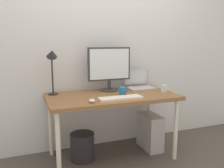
{
  "coord_description": "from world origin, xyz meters",
  "views": [
    {
      "loc": [
        -0.89,
        -2.35,
        1.28
      ],
      "look_at": [
        0.0,
        0.0,
        0.83
      ],
      "focal_mm": 38.5,
      "sensor_mm": 36.0,
      "label": 1
    }
  ],
  "objects_px": {
    "monitor": "(109,67)",
    "coffee_mug": "(123,91)",
    "desk_lamp": "(52,61)",
    "wastebasket": "(82,147)",
    "desk": "(112,101)",
    "mouse": "(92,101)",
    "computer_tower": "(150,132)",
    "glass_cup": "(164,89)",
    "laptop": "(139,84)",
    "keyboard": "(121,98)"
  },
  "relations": [
    {
      "from": "monitor",
      "to": "coffee_mug",
      "type": "xyz_separation_m",
      "value": [
        0.06,
        -0.25,
        -0.24
      ]
    },
    {
      "from": "desk_lamp",
      "to": "wastebasket",
      "type": "bearing_deg",
      "value": -32.53
    },
    {
      "from": "desk_lamp",
      "to": "wastebasket",
      "type": "relative_size",
      "value": 1.69
    },
    {
      "from": "desk_lamp",
      "to": "desk",
      "type": "bearing_deg",
      "value": -20.58
    },
    {
      "from": "wastebasket",
      "to": "mouse",
      "type": "bearing_deg",
      "value": -82.65
    },
    {
      "from": "mouse",
      "to": "coffee_mug",
      "type": "bearing_deg",
      "value": 26.13
    },
    {
      "from": "coffee_mug",
      "to": "computer_tower",
      "type": "relative_size",
      "value": 0.26
    },
    {
      "from": "mouse",
      "to": "computer_tower",
      "type": "height_order",
      "value": "mouse"
    },
    {
      "from": "glass_cup",
      "to": "wastebasket",
      "type": "bearing_deg",
      "value": 172.72
    },
    {
      "from": "coffee_mug",
      "to": "computer_tower",
      "type": "distance_m",
      "value": 0.68
    },
    {
      "from": "monitor",
      "to": "mouse",
      "type": "bearing_deg",
      "value": -127.3
    },
    {
      "from": "computer_tower",
      "to": "wastebasket",
      "type": "distance_m",
      "value": 0.83
    },
    {
      "from": "monitor",
      "to": "desk_lamp",
      "type": "xyz_separation_m",
      "value": [
        -0.64,
        0.0,
        0.08
      ]
    },
    {
      "from": "laptop",
      "to": "desk_lamp",
      "type": "bearing_deg",
      "value": -179.01
    },
    {
      "from": "keyboard",
      "to": "coffee_mug",
      "type": "relative_size",
      "value": 4.01
    },
    {
      "from": "wastebasket",
      "to": "keyboard",
      "type": "bearing_deg",
      "value": -38.26
    },
    {
      "from": "laptop",
      "to": "wastebasket",
      "type": "distance_m",
      "value": 1.01
    },
    {
      "from": "keyboard",
      "to": "desk",
      "type": "bearing_deg",
      "value": 92.96
    },
    {
      "from": "desk_lamp",
      "to": "coffee_mug",
      "type": "distance_m",
      "value": 0.81
    },
    {
      "from": "computer_tower",
      "to": "monitor",
      "type": "bearing_deg",
      "value": 158.97
    },
    {
      "from": "laptop",
      "to": "keyboard",
      "type": "height_order",
      "value": "laptop"
    },
    {
      "from": "laptop",
      "to": "coffee_mug",
      "type": "height_order",
      "value": "laptop"
    },
    {
      "from": "coffee_mug",
      "to": "computer_tower",
      "type": "bearing_deg",
      "value": 10.66
    },
    {
      "from": "laptop",
      "to": "coffee_mug",
      "type": "relative_size",
      "value": 2.91
    },
    {
      "from": "mouse",
      "to": "wastebasket",
      "type": "height_order",
      "value": "mouse"
    },
    {
      "from": "monitor",
      "to": "keyboard",
      "type": "bearing_deg",
      "value": -95.28
    },
    {
      "from": "mouse",
      "to": "glass_cup",
      "type": "xyz_separation_m",
      "value": [
        0.9,
        0.16,
        0.02
      ]
    },
    {
      "from": "keyboard",
      "to": "computer_tower",
      "type": "relative_size",
      "value": 1.05
    },
    {
      "from": "desk_lamp",
      "to": "glass_cup",
      "type": "bearing_deg",
      "value": -13.47
    },
    {
      "from": "keyboard",
      "to": "coffee_mug",
      "type": "xyz_separation_m",
      "value": [
        0.1,
        0.18,
        0.03
      ]
    },
    {
      "from": "monitor",
      "to": "keyboard",
      "type": "distance_m",
      "value": 0.51
    },
    {
      "from": "laptop",
      "to": "computer_tower",
      "type": "bearing_deg",
      "value": -72.84
    },
    {
      "from": "laptop",
      "to": "wastebasket",
      "type": "bearing_deg",
      "value": -166.54
    },
    {
      "from": "glass_cup",
      "to": "wastebasket",
      "type": "relative_size",
      "value": 0.36
    },
    {
      "from": "laptop",
      "to": "coffee_mug",
      "type": "distance_m",
      "value": 0.43
    },
    {
      "from": "mouse",
      "to": "computer_tower",
      "type": "distance_m",
      "value": 0.99
    },
    {
      "from": "keyboard",
      "to": "coffee_mug",
      "type": "height_order",
      "value": "coffee_mug"
    },
    {
      "from": "coffee_mug",
      "to": "monitor",
      "type": "bearing_deg",
      "value": 103.56
    },
    {
      "from": "coffee_mug",
      "to": "mouse",
      "type": "bearing_deg",
      "value": -153.87
    },
    {
      "from": "desk_lamp",
      "to": "mouse",
      "type": "bearing_deg",
      "value": -56.33
    },
    {
      "from": "desk",
      "to": "desk_lamp",
      "type": "distance_m",
      "value": 0.76
    },
    {
      "from": "keyboard",
      "to": "mouse",
      "type": "relative_size",
      "value": 4.89
    },
    {
      "from": "wastebasket",
      "to": "glass_cup",
      "type": "bearing_deg",
      "value": -7.28
    },
    {
      "from": "desk_lamp",
      "to": "keyboard",
      "type": "relative_size",
      "value": 1.15
    },
    {
      "from": "keyboard",
      "to": "glass_cup",
      "type": "xyz_separation_m",
      "value": [
        0.6,
        0.15,
        0.03
      ]
    },
    {
      "from": "keyboard",
      "to": "glass_cup",
      "type": "bearing_deg",
      "value": 13.77
    },
    {
      "from": "desk",
      "to": "monitor",
      "type": "xyz_separation_m",
      "value": [
        0.05,
        0.22,
        0.34
      ]
    },
    {
      "from": "desk",
      "to": "mouse",
      "type": "height_order",
      "value": "mouse"
    },
    {
      "from": "coffee_mug",
      "to": "glass_cup",
      "type": "height_order",
      "value": "coffee_mug"
    },
    {
      "from": "monitor",
      "to": "mouse",
      "type": "xyz_separation_m",
      "value": [
        -0.34,
        -0.45,
        -0.27
      ]
    }
  ]
}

